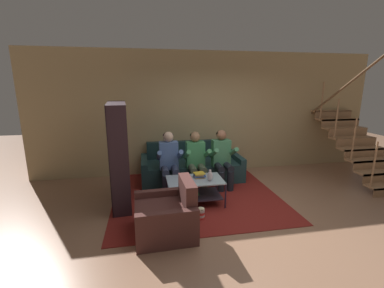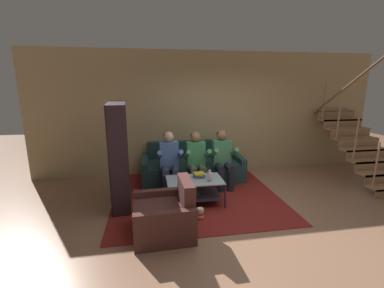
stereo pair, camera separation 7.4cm
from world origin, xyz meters
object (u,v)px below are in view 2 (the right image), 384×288
(couch, at_px, (192,167))
(person_seated_left, at_px, (169,159))
(book_stack, at_px, (199,175))
(bookshelf, at_px, (117,162))
(person_seated_middle, at_px, (196,158))
(person_seated_right, at_px, (223,157))
(vase, at_px, (210,176))
(coffee_table, at_px, (194,188))
(armchair, at_px, (166,216))
(popcorn_tub, at_px, (200,213))

(couch, distance_m, person_seated_left, 0.88)
(book_stack, distance_m, bookshelf, 1.49)
(person_seated_left, height_order, person_seated_middle, person_seated_left)
(person_seated_right, bearing_deg, person_seated_left, 179.98)
(couch, height_order, vase, couch)
(couch, bearing_deg, person_seated_middle, -90.00)
(vase, height_order, bookshelf, bookshelf)
(person_seated_right, bearing_deg, couch, 134.56)
(coffee_table, bearing_deg, couch, 82.23)
(person_seated_right, height_order, book_stack, person_seated_right)
(couch, bearing_deg, person_seated_left, -134.58)
(book_stack, bearing_deg, armchair, -125.37)
(couch, distance_m, vase, 1.43)
(person_seated_left, distance_m, coffee_table, 0.88)
(couch, distance_m, person_seated_middle, 0.68)
(book_stack, bearing_deg, person_seated_middle, 83.86)
(person_seated_middle, relative_size, popcorn_tub, 5.90)
(person_seated_left, relative_size, vase, 5.92)
(person_seated_right, bearing_deg, coffee_table, -135.80)
(book_stack, distance_m, popcorn_tub, 0.78)
(couch, bearing_deg, bookshelf, -145.47)
(couch, relative_size, person_seated_left, 1.87)
(person_seated_middle, bearing_deg, person_seated_left, 179.82)
(coffee_table, relative_size, popcorn_tub, 5.00)
(couch, distance_m, coffee_table, 1.29)
(person_seated_middle, distance_m, popcorn_tub, 1.40)
(book_stack, bearing_deg, person_seated_right, 44.83)
(bookshelf, relative_size, armchair, 2.09)
(vase, bearing_deg, book_stack, 124.63)
(person_seated_middle, relative_size, vase, 5.83)
(person_seated_middle, bearing_deg, popcorn_tub, -97.88)
(person_seated_right, relative_size, vase, 5.90)
(person_seated_right, relative_size, armchair, 1.37)
(person_seated_left, height_order, vase, person_seated_left)
(bookshelf, distance_m, popcorn_tub, 1.71)
(vase, height_order, book_stack, vase)
(person_seated_left, xyz_separation_m, armchair, (-0.19, -1.58, -0.38))
(vase, relative_size, popcorn_tub, 1.01)
(book_stack, distance_m, armchair, 1.20)
(person_seated_middle, relative_size, armchair, 1.35)
(person_seated_left, xyz_separation_m, person_seated_right, (1.11, -0.00, -0.00))
(couch, height_order, armchair, couch)
(couch, relative_size, coffee_table, 2.24)
(coffee_table, bearing_deg, person_seated_right, 44.20)
(person_seated_middle, bearing_deg, couch, 90.00)
(bookshelf, relative_size, popcorn_tub, 9.10)
(vase, bearing_deg, couch, 93.27)
(person_seated_right, xyz_separation_m, popcorn_tub, (-0.73, -1.28, -0.55))
(person_seated_left, xyz_separation_m, book_stack, (0.49, -0.62, -0.15))
(person_seated_left, bearing_deg, coffee_table, -61.73)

